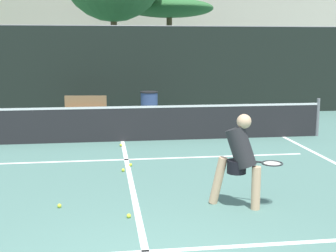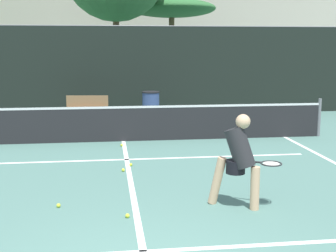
{
  "view_description": "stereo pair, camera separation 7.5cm",
  "coord_description": "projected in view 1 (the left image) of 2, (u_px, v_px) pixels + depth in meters",
  "views": [
    {
      "loc": [
        -0.47,
        -4.54,
        2.55
      ],
      "look_at": [
        0.79,
        4.58,
        0.95
      ],
      "focal_mm": 50.0,
      "sensor_mm": 36.0,
      "label": 1
    },
    {
      "loc": [
        -0.4,
        -4.55,
        2.55
      ],
      "look_at": [
        0.79,
        4.58,
        0.95
      ],
      "focal_mm": 50.0,
      "sensor_mm": 36.0,
      "label": 2
    }
  ],
  "objects": [
    {
      "name": "tennis_ball_scattered_3",
      "position": [
        121.0,
        145.0,
        11.89
      ],
      "size": [
        0.07,
        0.07,
        0.07
      ],
      "primitive_type": "sphere",
      "color": "#D1E033",
      "rests_on": "ground"
    },
    {
      "name": "tree_east",
      "position": [
        169.0,
        9.0,
        23.14
      ],
      "size": [
        4.38,
        4.38,
        4.78
      ],
      "color": "brown",
      "rests_on": "ground"
    },
    {
      "name": "court_service_line",
      "position": [
        126.0,
        159.0,
        10.53
      ],
      "size": [
        8.25,
        0.1,
        0.01
      ],
      "primitive_type": "cube",
      "color": "white",
      "rests_on": "ground"
    },
    {
      "name": "tennis_ball_scattered_5",
      "position": [
        123.0,
        170.0,
        9.53
      ],
      "size": [
        0.07,
        0.07,
        0.07
      ],
      "primitive_type": "sphere",
      "color": "#D1E033",
      "rests_on": "ground"
    },
    {
      "name": "fence_back",
      "position": [
        116.0,
        71.0,
        16.9
      ],
      "size": [
        24.0,
        0.06,
        3.24
      ],
      "color": "black",
      "rests_on": "ground"
    },
    {
      "name": "tennis_ball_scattered_8",
      "position": [
        131.0,
        165.0,
        9.95
      ],
      "size": [
        0.07,
        0.07,
        0.07
      ],
      "primitive_type": "sphere",
      "color": "#D1E033",
      "rests_on": "ground"
    },
    {
      "name": "player_practicing",
      "position": [
        240.0,
        157.0,
        7.33
      ],
      "size": [
        1.22,
        0.6,
        1.51
      ],
      "rotation": [
        0.0,
        0.0,
        -0.55
      ],
      "color": "#DBAD84",
      "rests_on": "ground"
    },
    {
      "name": "court_center_mark",
      "position": [
        130.0,
        176.0,
        9.18
      ],
      "size": [
        0.1,
        6.85,
        0.01
      ],
      "primitive_type": "cube",
      "color": "white",
      "rests_on": "ground"
    },
    {
      "name": "court_baseline_near",
      "position": [
        146.0,
        252.0,
        5.84
      ],
      "size": [
        11.0,
        0.1,
        0.01
      ],
      "primitive_type": "cube",
      "color": "white",
      "rests_on": "ground"
    },
    {
      "name": "courtside_bench",
      "position": [
        85.0,
        108.0,
        15.72
      ],
      "size": [
        1.45,
        0.55,
        0.86
      ],
      "rotation": [
        0.0,
        0.0,
        -0.12
      ],
      "color": "olive",
      "rests_on": "ground"
    },
    {
      "name": "building_far",
      "position": [
        110.0,
        40.0,
        28.53
      ],
      "size": [
        36.0,
        2.4,
        5.72
      ],
      "primitive_type": "cube",
      "color": "beige",
      "rests_on": "ground"
    },
    {
      "name": "net",
      "position": [
        122.0,
        123.0,
        12.44
      ],
      "size": [
        11.09,
        0.09,
        1.07
      ],
      "color": "slate",
      "rests_on": "ground"
    },
    {
      "name": "trash_bin",
      "position": [
        149.0,
        106.0,
        16.05
      ],
      "size": [
        0.61,
        0.61,
        0.98
      ],
      "color": "#384C7F",
      "rests_on": "ground"
    },
    {
      "name": "parked_car",
      "position": [
        199.0,
        92.0,
        20.13
      ],
      "size": [
        1.64,
        4.39,
        1.33
      ],
      "color": "navy",
      "rests_on": "ground"
    },
    {
      "name": "tennis_ball_scattered_4",
      "position": [
        59.0,
        206.0,
        7.42
      ],
      "size": [
        0.07,
        0.07,
        0.07
      ],
      "primitive_type": "sphere",
      "color": "#D1E033",
      "rests_on": "ground"
    },
    {
      "name": "tennis_ball_scattered_7",
      "position": [
        129.0,
        216.0,
        6.98
      ],
      "size": [
        0.07,
        0.07,
        0.07
      ],
      "primitive_type": "sphere",
      "color": "#D1E033",
      "rests_on": "ground"
    },
    {
      "name": "tennis_ball_scattered_6",
      "position": [
        240.0,
        151.0,
        11.21
      ],
      "size": [
        0.07,
        0.07,
        0.07
      ],
      "primitive_type": "sphere",
      "color": "#D1E033",
      "rests_on": "ground"
    }
  ]
}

